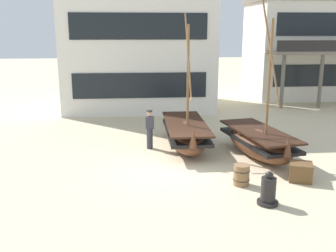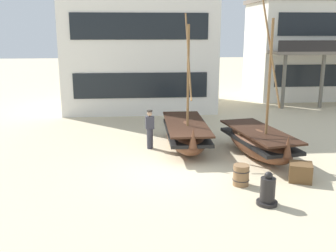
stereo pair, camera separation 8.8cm
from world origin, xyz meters
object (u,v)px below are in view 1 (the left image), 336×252
fishing_boat_centre_large (259,142)px  wooden_barrel (241,175)px  capstan_winch (268,191)px  fishing_boat_near_left (185,134)px  cargo_crate (301,172)px  harbor_building_annex (310,49)px  fisherman_by_hull (150,130)px  harbor_building_main (138,27)px

fishing_boat_centre_large → wooden_barrel: fishing_boat_centre_large is taller
capstan_winch → fishing_boat_near_left: bearing=105.5°
cargo_crate → harbor_building_annex: 18.88m
fishing_boat_centre_large → cargo_crate: (0.61, -2.64, -0.31)m
fishing_boat_centre_large → harbor_building_annex: (8.53, 14.17, 3.01)m
fisherman_by_hull → capstan_winch: (3.18, -5.86, -0.43)m
wooden_barrel → capstan_winch: bearing=-76.0°
fisherman_by_hull → cargo_crate: bearing=-40.2°
wooden_barrel → harbor_building_main: 15.35m
fisherman_by_hull → harbor_building_annex: 18.24m
wooden_barrel → harbor_building_annex: harbor_building_annex is taller
harbor_building_annex → fishing_boat_centre_large: bearing=-121.1°
capstan_winch → harbor_building_annex: harbor_building_annex is taller
fishing_boat_near_left → cargo_crate: size_ratio=7.66×
capstan_winch → harbor_building_main: size_ratio=0.10×
fishing_boat_near_left → harbor_building_annex: bearing=48.2°
fishing_boat_centre_large → harbor_building_annex: size_ratio=0.65×
fishing_boat_centre_large → fisherman_by_hull: (-4.31, 1.51, 0.22)m
fishing_boat_near_left → harbor_building_annex: (11.29, 12.64, 3.00)m
fishing_boat_centre_large → capstan_winch: size_ratio=6.00×
cargo_crate → harbor_building_main: 15.73m
fishing_boat_near_left → harbor_building_annex: harbor_building_annex is taller
harbor_building_annex → capstan_winch: bearing=-117.6°
fisherman_by_hull → cargo_crate: fisherman_by_hull is taller
fishing_boat_near_left → fisherman_by_hull: bearing=-179.5°
fishing_boat_centre_large → fisherman_by_hull: size_ratio=3.62×
cargo_crate → fishing_boat_near_left: bearing=128.9°
fisherman_by_hull → wooden_barrel: (2.80, -4.36, -0.48)m
fisherman_by_hull → harbor_building_main: (-0.24, 9.89, 4.36)m
fishing_boat_centre_large → capstan_winch: bearing=-104.6°
wooden_barrel → cargo_crate: bearing=5.5°
cargo_crate → capstan_winch: bearing=-135.7°
fishing_boat_near_left → wooden_barrel: size_ratio=8.10×
fishing_boat_near_left → capstan_winch: fishing_boat_near_left is taller
fisherman_by_hull → capstan_winch: fisherman_by_hull is taller
cargo_crate → harbor_building_annex: harbor_building_annex is taller
fishing_boat_centre_large → harbor_building_annex: harbor_building_annex is taller
fishing_boat_near_left → fishing_boat_centre_large: size_ratio=0.93×
fisherman_by_hull → capstan_winch: bearing=-61.5°
wooden_barrel → fisherman_by_hull: bearing=122.8°
capstan_winch → harbor_building_main: (-3.41, 15.74, 4.78)m
fishing_boat_near_left → cargo_crate: 5.37m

